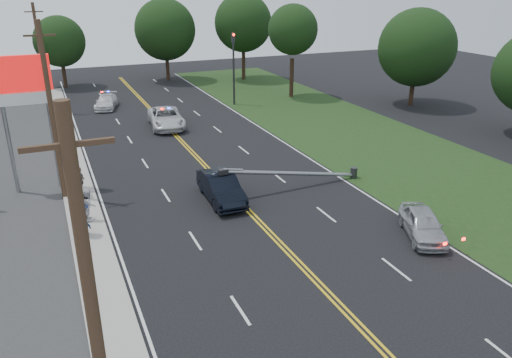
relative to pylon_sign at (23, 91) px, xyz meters
name	(u,v)px	position (x,y,z in m)	size (l,w,h in m)	color
ground	(301,265)	(10.50, -14.00, -6.00)	(120.00, 120.00, 0.00)	black
sidewalk	(83,208)	(2.10, -4.00, -5.94)	(1.80, 70.00, 0.12)	#A09B90
grass_verge	(401,157)	(24.00, -4.00, -5.99)	(12.00, 80.00, 0.01)	black
centerline_yellow	(225,186)	(10.50, -4.00, -5.99)	(0.36, 80.00, 0.00)	gold
pylon_sign	(23,91)	(0.00, 0.00, 0.00)	(3.20, 0.35, 8.00)	gray
traffic_signal	(234,63)	(18.80, 16.00, -1.79)	(0.28, 0.41, 7.05)	#2D2D30
fallen_streetlight	(300,173)	(14.69, -6.00, -5.08)	(9.36, 0.44, 1.91)	#2D2D30
utility_pole_near	(96,336)	(1.30, -22.00, -0.91)	(1.60, 0.28, 10.00)	#382619
utility_pole_mid	(52,113)	(1.30, -2.00, -0.91)	(1.60, 0.28, 10.00)	#382619
utility_pole_far	(41,59)	(1.30, 20.00, -0.91)	(1.60, 0.28, 10.00)	#382619
tree_6	(59,41)	(3.59, 32.11, -0.73)	(5.76, 5.76, 8.16)	black
tree_7	(165,30)	(15.81, 31.54, 0.18)	(7.38, 7.38, 9.87)	black
tree_8	(243,23)	(24.88, 28.50, 0.90)	(7.05, 7.05, 10.44)	black
tree_9	(293,30)	(25.77, 16.89, 1.03)	(5.17, 5.17, 9.64)	black
tree_13	(417,48)	(35.19, 8.70, -0.30)	(7.50, 7.50, 9.45)	black
crashed_sedan	(221,187)	(9.61, -5.95, -5.20)	(1.69, 4.85, 1.60)	black
waiting_sedan	(423,224)	(17.28, -14.01, -5.31)	(1.63, 4.06, 1.38)	#A6A9AE
emergency_a	(166,118)	(10.41, 10.48, -5.18)	(2.70, 5.86, 1.63)	silver
emergency_b	(106,102)	(6.61, 19.49, -5.35)	(1.82, 4.48, 1.30)	silver
bystander_a	(84,220)	(1.94, -7.47, -5.08)	(0.58, 0.38, 1.60)	#282930
bystander_b	(89,205)	(2.37, -5.79, -5.02)	(0.83, 0.65, 1.71)	silver
bystander_c	(84,219)	(1.93, -7.51, -5.00)	(1.13, 0.65, 1.75)	#1B2644
bystander_d	(80,182)	(2.21, -2.46, -4.97)	(1.06, 0.44, 1.81)	#514440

